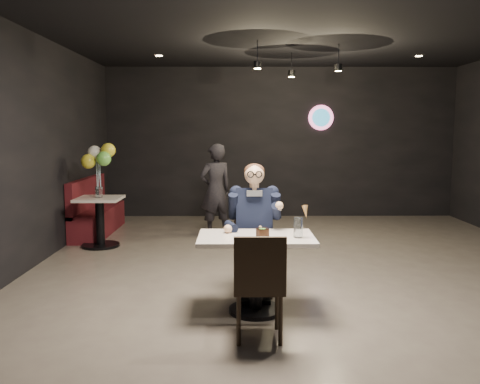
{
  "coord_description": "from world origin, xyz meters",
  "views": [
    {
      "loc": [
        -0.9,
        -5.78,
        1.74
      ],
      "look_at": [
        -0.86,
        -0.45,
        1.1
      ],
      "focal_mm": 38.0,
      "sensor_mm": 36.0,
      "label": 1
    }
  ],
  "objects_px": {
    "chair_near": "(259,285)",
    "booth_bench": "(98,206)",
    "side_table": "(100,220)",
    "balloon_vase": "(99,192)",
    "seated_man": "(254,228)",
    "chair_far": "(254,252)",
    "sundae_glass": "(298,227)",
    "passerby": "(216,190)",
    "main_table": "(256,274)"
  },
  "relations": [
    {
      "from": "chair_near",
      "to": "booth_bench",
      "type": "height_order",
      "value": "booth_bench"
    },
    {
      "from": "side_table",
      "to": "balloon_vase",
      "type": "height_order",
      "value": "balloon_vase"
    },
    {
      "from": "seated_man",
      "to": "chair_far",
      "type": "bearing_deg",
      "value": -90.0
    },
    {
      "from": "sundae_glass",
      "to": "side_table",
      "type": "relative_size",
      "value": 0.23
    },
    {
      "from": "passerby",
      "to": "chair_near",
      "type": "bearing_deg",
      "value": 71.66
    },
    {
      "from": "chair_far",
      "to": "seated_man",
      "type": "relative_size",
      "value": 0.64
    },
    {
      "from": "seated_man",
      "to": "sundae_glass",
      "type": "xyz_separation_m",
      "value": [
        0.39,
        -0.62,
        0.12
      ]
    },
    {
      "from": "booth_bench",
      "to": "side_table",
      "type": "relative_size",
      "value": 2.34
    },
    {
      "from": "main_table",
      "to": "passerby",
      "type": "bearing_deg",
      "value": 98.42
    },
    {
      "from": "booth_bench",
      "to": "side_table",
      "type": "xyz_separation_m",
      "value": [
        0.3,
        -1.0,
        -0.07
      ]
    },
    {
      "from": "main_table",
      "to": "passerby",
      "type": "height_order",
      "value": "passerby"
    },
    {
      "from": "seated_man",
      "to": "sundae_glass",
      "type": "height_order",
      "value": "seated_man"
    },
    {
      "from": "main_table",
      "to": "sundae_glass",
      "type": "distance_m",
      "value": 0.62
    },
    {
      "from": "balloon_vase",
      "to": "booth_bench",
      "type": "bearing_deg",
      "value": 106.7
    },
    {
      "from": "booth_bench",
      "to": "balloon_vase",
      "type": "relative_size",
      "value": 11.67
    },
    {
      "from": "main_table",
      "to": "side_table",
      "type": "xyz_separation_m",
      "value": [
        -2.24,
        2.8,
        0.03
      ]
    },
    {
      "from": "chair_far",
      "to": "sundae_glass",
      "type": "xyz_separation_m",
      "value": [
        0.39,
        -0.62,
        0.38
      ]
    },
    {
      "from": "chair_near",
      "to": "seated_man",
      "type": "bearing_deg",
      "value": 89.61
    },
    {
      "from": "chair_far",
      "to": "passerby",
      "type": "xyz_separation_m",
      "value": [
        -0.53,
        3.02,
        0.31
      ]
    },
    {
      "from": "chair_far",
      "to": "passerby",
      "type": "relative_size",
      "value": 0.6
    },
    {
      "from": "balloon_vase",
      "to": "side_table",
      "type": "bearing_deg",
      "value": -90.0
    },
    {
      "from": "booth_bench",
      "to": "balloon_vase",
      "type": "distance_m",
      "value": 1.1
    },
    {
      "from": "booth_bench",
      "to": "side_table",
      "type": "height_order",
      "value": "booth_bench"
    },
    {
      "from": "chair_far",
      "to": "seated_man",
      "type": "xyz_separation_m",
      "value": [
        0.0,
        0.0,
        0.26
      ]
    },
    {
      "from": "main_table",
      "to": "sundae_glass",
      "type": "xyz_separation_m",
      "value": [
        0.39,
        -0.07,
        0.47
      ]
    },
    {
      "from": "main_table",
      "to": "chair_near",
      "type": "height_order",
      "value": "chair_near"
    },
    {
      "from": "main_table",
      "to": "chair_near",
      "type": "distance_m",
      "value": 0.61
    },
    {
      "from": "side_table",
      "to": "passerby",
      "type": "bearing_deg",
      "value": 24.25
    },
    {
      "from": "chair_near",
      "to": "booth_bench",
      "type": "bearing_deg",
      "value": 119.59
    },
    {
      "from": "main_table",
      "to": "booth_bench",
      "type": "relative_size",
      "value": 0.58
    },
    {
      "from": "seated_man",
      "to": "booth_bench",
      "type": "xyz_separation_m",
      "value": [
        -2.54,
        3.25,
        -0.25
      ]
    },
    {
      "from": "chair_far",
      "to": "seated_man",
      "type": "bearing_deg",
      "value": 90.0
    },
    {
      "from": "side_table",
      "to": "passerby",
      "type": "xyz_separation_m",
      "value": [
        1.71,
        0.77,
        0.36
      ]
    },
    {
      "from": "booth_bench",
      "to": "side_table",
      "type": "bearing_deg",
      "value": -73.3
    },
    {
      "from": "main_table",
      "to": "seated_man",
      "type": "xyz_separation_m",
      "value": [
        0.0,
        0.55,
        0.34
      ]
    },
    {
      "from": "chair_near",
      "to": "side_table",
      "type": "xyz_separation_m",
      "value": [
        -2.24,
        3.41,
        -0.06
      ]
    },
    {
      "from": "chair_far",
      "to": "side_table",
      "type": "height_order",
      "value": "chair_far"
    },
    {
      "from": "chair_far",
      "to": "balloon_vase",
      "type": "bearing_deg",
      "value": 134.84
    },
    {
      "from": "seated_man",
      "to": "passerby",
      "type": "relative_size",
      "value": 0.94
    },
    {
      "from": "chair_far",
      "to": "passerby",
      "type": "height_order",
      "value": "passerby"
    },
    {
      "from": "chair_near",
      "to": "sundae_glass",
      "type": "distance_m",
      "value": 0.76
    },
    {
      "from": "chair_far",
      "to": "side_table",
      "type": "relative_size",
      "value": 1.14
    },
    {
      "from": "sundae_glass",
      "to": "seated_man",
      "type": "bearing_deg",
      "value": 122.16
    },
    {
      "from": "main_table",
      "to": "booth_bench",
      "type": "bearing_deg",
      "value": 123.75
    },
    {
      "from": "main_table",
      "to": "passerby",
      "type": "relative_size",
      "value": 0.72
    },
    {
      "from": "chair_near",
      "to": "sundae_glass",
      "type": "relative_size",
      "value": 4.85
    },
    {
      "from": "balloon_vase",
      "to": "passerby",
      "type": "distance_m",
      "value": 1.88
    },
    {
      "from": "main_table",
      "to": "seated_man",
      "type": "distance_m",
      "value": 0.65
    },
    {
      "from": "passerby",
      "to": "side_table",
      "type": "bearing_deg",
      "value": -1.31
    },
    {
      "from": "seated_man",
      "to": "side_table",
      "type": "distance_m",
      "value": 3.19
    }
  ]
}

